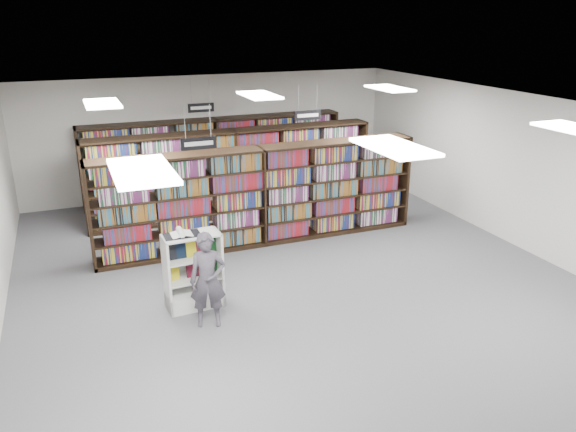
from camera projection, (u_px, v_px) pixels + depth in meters
name	position (u px, v px, depth m)	size (l,w,h in m)	color
floor	(297.00, 280.00, 10.49)	(12.00, 12.00, 0.00)	#48484D
ceiling	(298.00, 108.00, 9.40)	(10.00, 12.00, 0.10)	silver
wall_back	(212.00, 135.00, 15.19)	(10.00, 0.10, 3.20)	silver
wall_front	(574.00, 403.00, 4.70)	(10.00, 0.10, 3.20)	silver
wall_right	(519.00, 171.00, 11.69)	(0.10, 12.00, 3.20)	silver
bookshelf_row_near	(261.00, 196.00, 11.88)	(7.00, 0.60, 2.10)	black
bookshelf_row_mid	(234.00, 173.00, 13.63)	(7.00, 0.60, 2.10)	black
bookshelf_row_far	(216.00, 157.00, 15.11)	(7.00, 0.60, 2.10)	black
aisle_sign_left	(199.00, 142.00, 9.98)	(0.65, 0.02, 0.80)	#B2B2B7
aisle_sign_right	(308.00, 114.00, 12.78)	(0.65, 0.02, 0.80)	#B2B2B7
aisle_sign_center	(201.00, 107.00, 13.82)	(0.65, 0.02, 0.80)	#B2B2B7
troffer_front_left	(142.00, 171.00, 5.75)	(0.60, 1.20, 0.04)	white
troffer_front_center	(394.00, 147.00, 6.80)	(0.60, 1.20, 0.04)	white
troffer_back_left	(102.00, 104.00, 10.12)	(0.60, 1.20, 0.04)	white
troffer_back_center	(259.00, 95.00, 11.17)	(0.60, 1.20, 0.04)	white
troffer_back_right	(390.00, 88.00, 12.21)	(0.60, 1.20, 0.04)	white
endcap_display	(193.00, 281.00, 9.43)	(0.96, 0.52, 1.31)	silver
open_book	(181.00, 233.00, 9.06)	(0.58, 0.34, 0.13)	black
shopper	(208.00, 280.00, 8.73)	(0.57, 0.37, 1.55)	#4C4650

